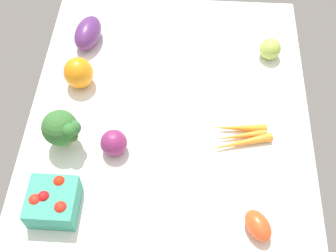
{
  "coord_description": "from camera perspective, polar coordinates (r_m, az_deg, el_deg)",
  "views": [
    {
      "loc": [
        64.35,
        3.85,
        100.47
      ],
      "look_at": [
        0.0,
        0.0,
        4.0
      ],
      "focal_mm": 47.3,
      "sensor_mm": 36.0,
      "label": 1
    }
  ],
  "objects": [
    {
      "name": "carrot_bunch",
      "position": [
        1.17,
        9.17,
        -1.27
      ],
      "size": [
        9.7,
        17.26,
        2.48
      ],
      "color": "orange",
      "rests_on": "tablecloth"
    },
    {
      "name": "eggplant",
      "position": [
        1.38,
        -10.28,
        11.71
      ],
      "size": [
        13.93,
        9.45,
        7.32
      ],
      "primitive_type": "ellipsoid",
      "rotation": [
        0.0,
        0.0,
        2.97
      ],
      "color": "#572B6A",
      "rests_on": "tablecloth"
    },
    {
      "name": "heirloom_tomato_green",
      "position": [
        1.35,
        13.02,
        9.66
      ],
      "size": [
        6.3,
        6.3,
        6.3
      ],
      "primitive_type": "sphere",
      "color": "#A0BF4C",
      "rests_on": "tablecloth"
    },
    {
      "name": "broccoli_head",
      "position": [
        1.13,
        -13.54,
        -0.32
      ],
      "size": [
        9.09,
        10.09,
        11.58
      ],
      "color": "#9FBF7C",
      "rests_on": "tablecloth"
    },
    {
      "name": "roma_tomato",
      "position": [
        1.05,
        11.52,
        -12.45
      ],
      "size": [
        9.49,
        8.41,
        5.09
      ],
      "primitive_type": "ellipsoid",
      "rotation": [
        0.0,
        0.0,
        0.52
      ],
      "color": "#E64E21",
      "rests_on": "tablecloth"
    },
    {
      "name": "berry_basket",
      "position": [
        1.07,
        -14.63,
        -9.4
      ],
      "size": [
        11.3,
        11.3,
        7.52
      ],
      "color": "teal",
      "rests_on": "tablecloth"
    },
    {
      "name": "red_onion_center",
      "position": [
        1.12,
        -7.0,
        -2.18
      ],
      "size": [
        6.87,
        6.87,
        6.87
      ],
      "primitive_type": "sphere",
      "color": "#7E245B",
      "rests_on": "tablecloth"
    },
    {
      "name": "tablecloth",
      "position": [
        1.19,
        0.0,
        -0.81
      ],
      "size": [
        104.0,
        76.0,
        2.0
      ],
      "primitive_type": "cube",
      "color": "white",
      "rests_on": "ground"
    },
    {
      "name": "bell_pepper_orange",
      "position": [
        1.26,
        -11.46,
        6.73
      ],
      "size": [
        11.47,
        11.47,
        9.29
      ],
      "primitive_type": "ellipsoid",
      "rotation": [
        0.0,
        0.0,
        0.57
      ],
      "color": "orange",
      "rests_on": "tablecloth"
    }
  ]
}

